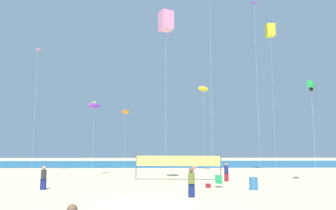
{
  "coord_description": "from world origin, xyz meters",
  "views": [
    {
      "loc": [
        0.64,
        -18.1,
        3.14
      ],
      "look_at": [
        1.35,
        11.07,
        6.87
      ],
      "focal_mm": 33.51,
      "sensor_mm": 36.0,
      "label": 1
    }
  ],
  "objects_px": {
    "beachgoer_navy_shirt": "(226,172)",
    "volleyball_net": "(178,162)",
    "beach_handbag": "(208,186)",
    "folding_beach_chair": "(219,181)",
    "kite_yellow_inflatable": "(203,89)",
    "trash_barrel": "(254,184)",
    "kite_yellow_box": "(270,31)",
    "beachgoer_olive_shirt": "(191,181)",
    "kite_pink_box": "(166,21)",
    "kite_violet_inflatable": "(94,106)",
    "beachgoer_charcoal_shirt": "(44,177)",
    "kite_orange_diamond": "(125,112)",
    "kite_green_tube": "(311,85)",
    "kite_violet_diamond": "(254,6)",
    "beachgoer_coral_shirt": "(194,167)",
    "kite_pink_diamond": "(38,51)"
  },
  "relations": [
    {
      "from": "trash_barrel",
      "to": "kite_violet_diamond",
      "type": "relative_size",
      "value": 0.05
    },
    {
      "from": "beachgoer_olive_shirt",
      "to": "kite_orange_diamond",
      "type": "bearing_deg",
      "value": 81.95
    },
    {
      "from": "kite_pink_box",
      "to": "kite_yellow_box",
      "type": "bearing_deg",
      "value": 36.81
    },
    {
      "from": "beachgoer_navy_shirt",
      "to": "kite_green_tube",
      "type": "bearing_deg",
      "value": 16.37
    },
    {
      "from": "beachgoer_charcoal_shirt",
      "to": "kite_green_tube",
      "type": "relative_size",
      "value": 0.2
    },
    {
      "from": "beachgoer_charcoal_shirt",
      "to": "kite_pink_diamond",
      "type": "distance_m",
      "value": 18.46
    },
    {
      "from": "beachgoer_charcoal_shirt",
      "to": "beachgoer_olive_shirt",
      "type": "bearing_deg",
      "value": 162.45
    },
    {
      "from": "volleyball_net",
      "to": "kite_violet_inflatable",
      "type": "distance_m",
      "value": 10.57
    },
    {
      "from": "beachgoer_navy_shirt",
      "to": "beachgoer_charcoal_shirt",
      "type": "bearing_deg",
      "value": -126.58
    },
    {
      "from": "kite_orange_diamond",
      "to": "kite_pink_box",
      "type": "bearing_deg",
      "value": -66.98
    },
    {
      "from": "kite_violet_inflatable",
      "to": "kite_pink_box",
      "type": "relative_size",
      "value": 0.53
    },
    {
      "from": "kite_orange_diamond",
      "to": "kite_yellow_box",
      "type": "bearing_deg",
      "value": -4.65
    },
    {
      "from": "beachgoer_olive_shirt",
      "to": "kite_yellow_box",
      "type": "xyz_separation_m",
      "value": [
        10.59,
        14.56,
        15.14
      ]
    },
    {
      "from": "beachgoer_olive_shirt",
      "to": "kite_violet_inflatable",
      "type": "height_order",
      "value": "kite_violet_inflatable"
    },
    {
      "from": "beachgoer_olive_shirt",
      "to": "beach_handbag",
      "type": "height_order",
      "value": "beachgoer_olive_shirt"
    },
    {
      "from": "kite_yellow_box",
      "to": "volleyball_net",
      "type": "bearing_deg",
      "value": -153.05
    },
    {
      "from": "trash_barrel",
      "to": "kite_orange_diamond",
      "type": "xyz_separation_m",
      "value": [
        -10.57,
        12.83,
        6.44
      ]
    },
    {
      "from": "beachgoer_navy_shirt",
      "to": "volleyball_net",
      "type": "height_order",
      "value": "volleyball_net"
    },
    {
      "from": "beachgoer_olive_shirt",
      "to": "volleyball_net",
      "type": "height_order",
      "value": "volleyball_net"
    },
    {
      "from": "kite_pink_diamond",
      "to": "kite_yellow_box",
      "type": "bearing_deg",
      "value": -1.81
    },
    {
      "from": "beachgoer_navy_shirt",
      "to": "kite_pink_box",
      "type": "relative_size",
      "value": 0.11
    },
    {
      "from": "folding_beach_chair",
      "to": "kite_pink_box",
      "type": "distance_m",
      "value": 13.58
    },
    {
      "from": "beachgoer_navy_shirt",
      "to": "kite_yellow_box",
      "type": "relative_size",
      "value": 0.09
    },
    {
      "from": "kite_pink_box",
      "to": "folding_beach_chair",
      "type": "bearing_deg",
      "value": -14.89
    },
    {
      "from": "volleyball_net",
      "to": "kite_green_tube",
      "type": "relative_size",
      "value": 0.91
    },
    {
      "from": "beachgoer_navy_shirt",
      "to": "beach_handbag",
      "type": "height_order",
      "value": "beachgoer_navy_shirt"
    },
    {
      "from": "beachgoer_coral_shirt",
      "to": "kite_violet_diamond",
      "type": "height_order",
      "value": "kite_violet_diamond"
    },
    {
      "from": "trash_barrel",
      "to": "kite_yellow_box",
      "type": "distance_m",
      "value": 20.29
    },
    {
      "from": "beachgoer_navy_shirt",
      "to": "kite_pink_box",
      "type": "height_order",
      "value": "kite_pink_box"
    },
    {
      "from": "kite_pink_diamond",
      "to": "kite_pink_box",
      "type": "relative_size",
      "value": 1.0
    },
    {
      "from": "beach_handbag",
      "to": "kite_violet_inflatable",
      "type": "distance_m",
      "value": 14.92
    },
    {
      "from": "beachgoer_olive_shirt",
      "to": "kite_yellow_inflatable",
      "type": "relative_size",
      "value": 0.17
    },
    {
      "from": "kite_violet_diamond",
      "to": "volleyball_net",
      "type": "bearing_deg",
      "value": 178.35
    },
    {
      "from": "beachgoer_navy_shirt",
      "to": "folding_beach_chair",
      "type": "bearing_deg",
      "value": -75.39
    },
    {
      "from": "volleyball_net",
      "to": "kite_orange_diamond",
      "type": "bearing_deg",
      "value": 128.86
    },
    {
      "from": "kite_pink_box",
      "to": "kite_yellow_inflatable",
      "type": "relative_size",
      "value": 1.36
    },
    {
      "from": "beach_handbag",
      "to": "kite_violet_inflatable",
      "type": "xyz_separation_m",
      "value": [
        -10.32,
        8.2,
        6.98
      ]
    },
    {
      "from": "beachgoer_navy_shirt",
      "to": "kite_orange_diamond",
      "type": "height_order",
      "value": "kite_orange_diamond"
    },
    {
      "from": "beachgoer_coral_shirt",
      "to": "volleyball_net",
      "type": "xyz_separation_m",
      "value": [
        -1.86,
        -3.77,
        0.72
      ]
    },
    {
      "from": "folding_beach_chair",
      "to": "kite_yellow_inflatable",
      "type": "height_order",
      "value": "kite_yellow_inflatable"
    },
    {
      "from": "kite_violet_inflatable",
      "to": "beachgoer_charcoal_shirt",
      "type": "bearing_deg",
      "value": -99.69
    },
    {
      "from": "folding_beach_chair",
      "to": "kite_yellow_inflatable",
      "type": "bearing_deg",
      "value": 112.14
    },
    {
      "from": "beachgoer_navy_shirt",
      "to": "kite_yellow_box",
      "type": "xyz_separation_m",
      "value": [
        6.71,
        6.24,
        15.25
      ]
    },
    {
      "from": "kite_yellow_box",
      "to": "kite_violet_diamond",
      "type": "bearing_deg",
      "value": -121.5
    },
    {
      "from": "beachgoer_charcoal_shirt",
      "to": "kite_orange_diamond",
      "type": "xyz_separation_m",
      "value": [
        4.33,
        12.44,
        5.99
      ]
    },
    {
      "from": "kite_orange_diamond",
      "to": "kite_violet_diamond",
      "type": "bearing_deg",
      "value": -28.77
    },
    {
      "from": "beach_handbag",
      "to": "kite_violet_diamond",
      "type": "xyz_separation_m",
      "value": [
        5.41,
        4.57,
        16.2
      ]
    },
    {
      "from": "beachgoer_charcoal_shirt",
      "to": "kite_pink_box",
      "type": "bearing_deg",
      "value": -165.45
    },
    {
      "from": "beach_handbag",
      "to": "kite_violet_diamond",
      "type": "bearing_deg",
      "value": 40.22
    },
    {
      "from": "beachgoer_olive_shirt",
      "to": "kite_pink_diamond",
      "type": "relative_size",
      "value": 0.12
    }
  ]
}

